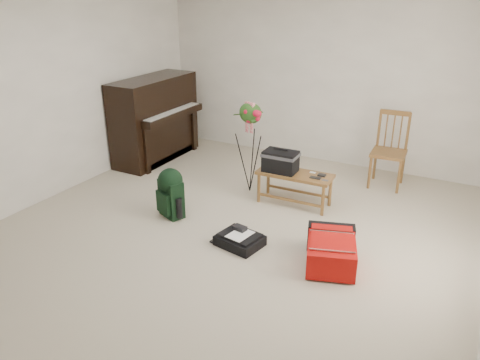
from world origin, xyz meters
The scene contains 10 objects.
floor centered at (0.00, 0.00, 0.00)m, with size 5.00×5.50×0.01m, color #BCAE97.
wall_back centered at (0.00, 2.75, 1.25)m, with size 5.00×0.04×2.50m, color white.
wall_left centered at (-2.50, 0.00, 1.25)m, with size 0.04×5.50×2.50m, color white.
piano centered at (-2.19, 1.60, 0.60)m, with size 0.71×1.50×1.25m.
bench centered at (0.19, 1.05, 0.50)m, with size 0.92×0.39×0.70m.
dining_chair centered at (1.19, 2.21, 0.49)m, with size 0.45×0.45×1.00m.
red_suitcase centered at (1.15, 0.03, 0.15)m, with size 0.64×0.79×0.29m.
black_duffel centered at (0.21, -0.13, 0.07)m, with size 0.50×0.43×0.19m.
green_backpack centered at (-0.81, 0.08, 0.33)m, with size 0.34×0.32×0.59m.
flower_stand centered at (-0.34, 1.17, 0.59)m, with size 0.49×0.49×1.22m.
Camera 1 is at (2.23, -3.86, 2.53)m, focal length 35.00 mm.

